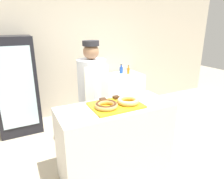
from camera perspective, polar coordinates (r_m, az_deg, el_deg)
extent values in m
plane|color=#B7A88E|center=(2.91, 0.96, -22.10)|extent=(14.00, 14.00, 0.00)
cube|color=#BCB29E|center=(4.25, -12.71, 10.60)|extent=(8.00, 0.06, 2.70)
cube|color=beige|center=(2.63, 1.02, -14.24)|extent=(1.41, 0.60, 0.94)
cube|color=yellow|center=(2.41, 1.08, -4.47)|extent=(0.60, 0.44, 0.02)
torus|color=tan|center=(2.29, -1.66, -4.53)|extent=(0.27, 0.27, 0.06)
torus|color=#472814|center=(2.29, -1.67, -4.16)|extent=(0.25, 0.25, 0.04)
torus|color=tan|center=(2.42, 4.63, -3.30)|extent=(0.27, 0.27, 0.06)
torus|color=beige|center=(2.42, 4.64, -2.95)|extent=(0.25, 0.25, 0.04)
cube|color=#382111|center=(2.49, -2.60, -2.94)|extent=(0.07, 0.07, 0.03)
cube|color=#382111|center=(2.57, 1.20, -2.26)|extent=(0.07, 0.07, 0.03)
cylinder|color=#4C4C51|center=(3.16, -5.35, -9.81)|extent=(0.30, 0.30, 0.81)
cylinder|color=silver|center=(2.89, -5.76, 2.63)|extent=(0.41, 0.41, 0.61)
cube|color=silver|center=(2.86, -4.12, -5.90)|extent=(0.35, 0.02, 1.27)
sphere|color=#936B4C|center=(2.81, -6.03, 10.74)|extent=(0.22, 0.22, 0.22)
cylinder|color=#232328|center=(2.80, -6.11, 13.02)|extent=(0.23, 0.23, 0.07)
cube|color=black|center=(3.87, -25.77, 0.88)|extent=(0.68, 0.56, 1.70)
cube|color=silver|center=(3.58, -25.66, 0.17)|extent=(0.56, 0.02, 1.36)
cube|color=white|center=(4.52, 2.26, -0.77)|extent=(0.96, 0.60, 0.82)
cube|color=gray|center=(4.41, 2.33, 4.05)|extent=(0.96, 0.60, 0.01)
cylinder|color=#1E4CB2|center=(4.51, 2.65, 5.52)|extent=(0.08, 0.08, 0.14)
cylinder|color=#1E4CB2|center=(4.49, 2.67, 6.70)|extent=(0.04, 0.04, 0.05)
cylinder|color=black|center=(4.48, 2.67, 7.12)|extent=(0.04, 0.04, 0.01)
cylinder|color=orange|center=(4.47, 4.69, 5.33)|extent=(0.06, 0.06, 0.13)
cylinder|color=orange|center=(4.45, 4.72, 6.47)|extent=(0.03, 0.03, 0.05)
cylinder|color=black|center=(4.44, 4.73, 6.85)|extent=(0.03, 0.03, 0.01)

